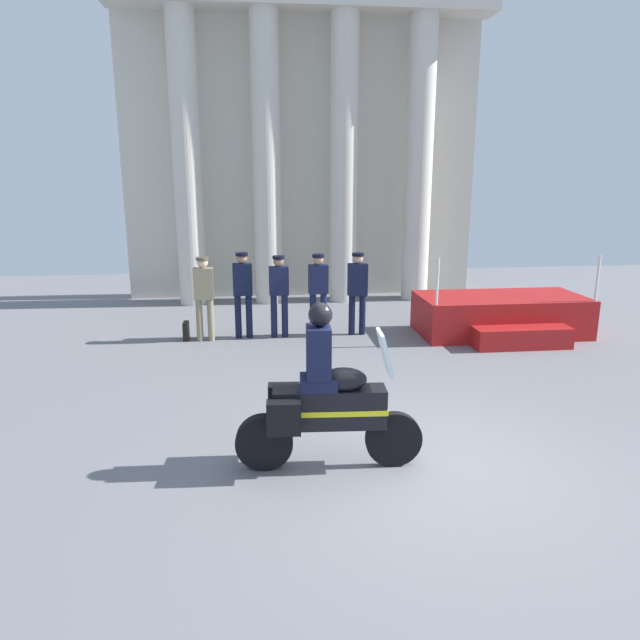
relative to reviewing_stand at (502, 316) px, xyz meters
The scene contains 10 objects.
ground_plane 6.25m from the reviewing_stand, 121.12° to the right, with size 28.00×28.00×0.00m, color slate.
colonnade_backdrop 6.84m from the reviewing_stand, 130.62° to the left, with size 9.25×1.54×8.06m.
reviewing_stand is the anchor object (origin of this frame).
officer_in_row_0 6.06m from the reviewing_stand, behind, with size 0.39×0.24×1.67m.
officer_in_row_1 5.32m from the reviewing_stand, behind, with size 0.39×0.24×1.73m.
officer_in_row_2 4.60m from the reviewing_stand, behind, with size 0.39×0.24×1.66m.
officer_in_row_3 3.83m from the reviewing_stand, behind, with size 0.39×0.24×1.69m.
officer_in_row_4 3.04m from the reviewing_stand, behind, with size 0.39×0.24×1.69m.
motorcycle_with_rider 6.77m from the reviewing_stand, 129.65° to the right, with size 2.09×0.72×1.90m.
briefcase_on_ground 6.43m from the reviewing_stand, behind, with size 0.10×0.32×0.36m, color black.
Camera 1 is at (-1.79, -5.82, 3.20)m, focal length 32.78 mm.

